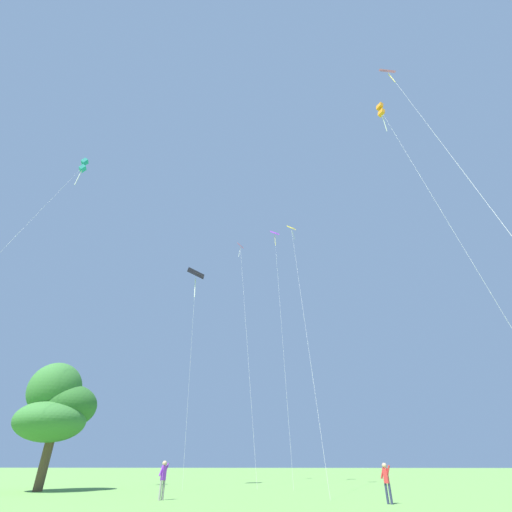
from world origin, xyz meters
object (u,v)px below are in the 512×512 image
(kite_yellow_diamond, at_px, (293,242))
(kite_orange_box, at_px, (382,112))
(person_far_back, at_px, (386,479))
(tree_left_oak, at_px, (57,407))
(kite_pink_low, at_px, (395,81))
(kite_black_large, at_px, (195,280))
(kite_teal_box, at_px, (82,167))
(kite_red_high, at_px, (241,260))
(kite_purple_streamer, at_px, (275,244))
(person_in_red_shirt, at_px, (163,476))

(kite_yellow_diamond, xyz_separation_m, kite_orange_box, (7.11, -12.79, 4.15))
(person_far_back, distance_m, tree_left_oak, 23.15)
(kite_pink_low, distance_m, kite_yellow_diamond, 18.52)
(kite_black_large, distance_m, tree_left_oak, 16.53)
(kite_pink_low, xyz_separation_m, person_far_back, (-3.46, 4.87, -22.93))
(kite_black_large, bearing_deg, tree_left_oak, -143.47)
(kite_teal_box, height_order, kite_red_high, kite_teal_box)
(kite_pink_low, relative_size, kite_black_large, 1.33)
(kite_purple_streamer, relative_size, kite_black_large, 1.43)
(kite_red_high, relative_size, tree_left_oak, 3.40)
(kite_pink_low, relative_size, kite_teal_box, 0.93)
(kite_red_high, height_order, kite_black_large, kite_red_high)
(kite_orange_box, xyz_separation_m, tree_left_oak, (-25.64, 7.62, -21.07))
(kite_purple_streamer, bearing_deg, tree_left_oak, -144.53)
(kite_black_large, bearing_deg, kite_red_high, 64.49)
(kite_red_high, bearing_deg, kite_yellow_diamond, -53.10)
(kite_purple_streamer, xyz_separation_m, kite_yellow_diamond, (1.97, -6.63, -3.98))
(kite_pink_low, distance_m, kite_black_large, 25.38)
(kite_teal_box, relative_size, kite_red_high, 1.01)
(kite_orange_box, bearing_deg, kite_pink_low, -97.76)
(kite_orange_box, height_order, kite_black_large, kite_orange_box)
(tree_left_oak, bearing_deg, kite_orange_box, -16.54)
(kite_orange_box, height_order, tree_left_oak, kite_orange_box)
(kite_black_large, bearing_deg, kite_teal_box, -144.06)
(kite_yellow_diamond, distance_m, kite_red_high, 11.49)
(kite_pink_low, distance_m, tree_left_oak, 33.46)
(kite_yellow_diamond, bearing_deg, kite_black_large, 175.80)
(kite_black_large, relative_size, person_far_back, 12.17)
(kite_black_large, bearing_deg, person_far_back, -44.18)
(kite_yellow_diamond, height_order, kite_black_large, kite_yellow_diamond)
(person_in_red_shirt, height_order, person_far_back, person_in_red_shirt)
(kite_red_high, xyz_separation_m, person_far_back, (9.69, -21.25, -24.31))
(kite_teal_box, xyz_separation_m, kite_orange_box, (28.38, -5.76, -1.45))
(kite_black_large, xyz_separation_m, person_far_back, (13.54, -13.16, -17.48))
(kite_purple_streamer, relative_size, person_in_red_shirt, 16.39)
(kite_yellow_diamond, distance_m, person_in_red_shirt, 25.24)
(kite_pink_low, height_order, tree_left_oak, kite_pink_low)
(person_in_red_shirt, xyz_separation_m, tree_left_oak, (-10.36, 5.88, 4.25))
(kite_red_high, height_order, person_far_back, kite_red_high)
(tree_left_oak, bearing_deg, kite_pink_low, -25.77)
(person_in_red_shirt, bearing_deg, kite_black_large, 101.18)
(kite_purple_streamer, bearing_deg, kite_orange_box, -64.94)
(kite_purple_streamer, height_order, kite_teal_box, kite_teal_box)
(kite_teal_box, bearing_deg, person_in_red_shirt, -17.06)
(kite_purple_streamer, relative_size, person_far_back, 17.43)
(kite_pink_low, relative_size, person_in_red_shirt, 15.25)
(kite_purple_streamer, relative_size, kite_teal_box, 1.00)
(kite_red_high, bearing_deg, person_far_back, -65.49)
(kite_purple_streamer, height_order, kite_orange_box, kite_purple_streamer)
(kite_teal_box, distance_m, person_in_red_shirt, 30.08)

